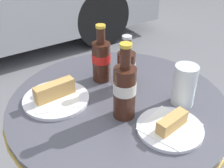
{
  "coord_description": "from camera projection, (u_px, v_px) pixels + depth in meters",
  "views": [
    {
      "loc": [
        -0.46,
        -0.66,
        1.29
      ],
      "look_at": [
        0.0,
        0.04,
        0.76
      ],
      "focal_mm": 45.0,
      "sensor_mm": 36.0,
      "label": 1
    }
  ],
  "objects": [
    {
      "name": "bistro_table",
      "position": [
        118.0,
        133.0,
        1.07
      ],
      "size": [
        0.79,
        0.79,
        0.71
      ],
      "color": "gold",
      "rests_on": "ground_plane"
    },
    {
      "name": "cola_bottle_left",
      "position": [
        101.0,
        59.0,
        1.07
      ],
      "size": [
        0.07,
        0.07,
        0.23
      ],
      "color": "#3D1E14",
      "rests_on": "bistro_table"
    },
    {
      "name": "cola_bottle_right",
      "position": [
        126.0,
        68.0,
        1.03
      ],
      "size": [
        0.07,
        0.07,
        0.21
      ],
      "color": "#3D1E14",
      "rests_on": "bistro_table"
    },
    {
      "name": "cola_bottle_center",
      "position": [
        125.0,
        89.0,
        0.87
      ],
      "size": [
        0.07,
        0.07,
        0.26
      ],
      "color": "#3D1E14",
      "rests_on": "bistro_table"
    },
    {
      "name": "drinking_glass",
      "position": [
        184.0,
        87.0,
        0.95
      ],
      "size": [
        0.08,
        0.08,
        0.14
      ],
      "color": "black",
      "rests_on": "bistro_table"
    },
    {
      "name": "lunch_plate_near",
      "position": [
        56.0,
        96.0,
        0.98
      ],
      "size": [
        0.23,
        0.23,
        0.07
      ],
      "color": "white",
      "rests_on": "bistro_table"
    },
    {
      "name": "lunch_plate_far",
      "position": [
        170.0,
        127.0,
        0.85
      ],
      "size": [
        0.21,
        0.21,
        0.06
      ],
      "color": "white",
      "rests_on": "bistro_table"
    }
  ]
}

